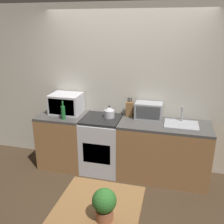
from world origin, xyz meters
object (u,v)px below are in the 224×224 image
at_px(toaster_oven, 149,111).
at_px(dining_table, 98,216).
at_px(kettle, 109,112).
at_px(microwave, 66,104).
at_px(stove_range, 102,144).
at_px(bottle, 63,112).

xyz_separation_m(toaster_oven, dining_table, (-0.24, -1.90, -0.40)).
height_order(kettle, toaster_oven, toaster_oven).
bearing_deg(microwave, toaster_oven, 3.32).
distance_m(stove_range, dining_table, 1.80).
bearing_deg(dining_table, toaster_oven, 82.94).
distance_m(kettle, dining_table, 1.86).
distance_m(kettle, bottle, 0.71).
bearing_deg(stove_range, toaster_oven, 13.33).
xyz_separation_m(stove_range, bottle, (-0.56, -0.19, 0.56)).
bearing_deg(toaster_oven, bottle, -164.30).
distance_m(stove_range, bottle, 0.82).
bearing_deg(bottle, microwave, 104.20).
xyz_separation_m(kettle, toaster_oven, (0.60, 0.11, 0.04)).
bearing_deg(dining_table, kettle, 101.51).
bearing_deg(dining_table, bottle, 123.71).
height_order(stove_range, kettle, kettle).
xyz_separation_m(microwave, bottle, (0.07, -0.28, -0.05)).
height_order(kettle, bottle, bottle).
height_order(stove_range, toaster_oven, toaster_oven).
height_order(toaster_oven, dining_table, toaster_oven).
xyz_separation_m(kettle, microwave, (-0.74, 0.03, 0.08)).
distance_m(stove_range, microwave, 0.88).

